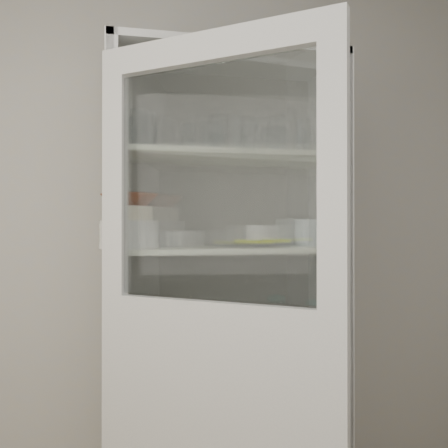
{
  "coord_description": "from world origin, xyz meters",
  "views": [
    {
      "loc": [
        -0.26,
        -0.86,
        1.35
      ],
      "look_at": [
        0.2,
        1.27,
        1.36
      ],
      "focal_mm": 40.0,
      "sensor_mm": 36.0,
      "label": 1
    }
  ],
  "objects_px": {
    "glass_platter": "(262,244)",
    "mug_teal": "(292,323)",
    "goblet_3": "(304,144)",
    "tin_box": "(275,422)",
    "grey_bowl_stack": "(309,233)",
    "white_canister": "(129,328)",
    "cream_bowl": "(129,214)",
    "teal_jar": "(249,321)",
    "mug_blue": "(318,325)",
    "mug_white": "(284,330)",
    "cream_dish": "(180,428)",
    "plate_stack_back": "(182,238)",
    "goblet_1": "(218,143)",
    "white_ramekin": "(262,232)",
    "goblet_0": "(128,135)",
    "yellow_trivet": "(262,241)",
    "goblet_2": "(268,142)",
    "measuring_cups": "(192,338)",
    "terracotta_bowl": "(129,200)",
    "plate_stack_front": "(129,235)",
    "pantry_cabinet": "(221,318)",
    "cupboard_door": "(212,370)"
  },
  "relations": [
    {
      "from": "grey_bowl_stack",
      "to": "mug_teal",
      "type": "distance_m",
      "value": 0.42
    },
    {
      "from": "mug_teal",
      "to": "mug_blue",
      "type": "bearing_deg",
      "value": -70.05
    },
    {
      "from": "glass_platter",
      "to": "mug_white",
      "type": "height_order",
      "value": "glass_platter"
    },
    {
      "from": "mug_blue",
      "to": "cream_dish",
      "type": "distance_m",
      "value": 0.74
    },
    {
      "from": "grey_bowl_stack",
      "to": "white_canister",
      "type": "height_order",
      "value": "grey_bowl_stack"
    },
    {
      "from": "plate_stack_back",
      "to": "white_ramekin",
      "type": "relative_size",
      "value": 1.41
    },
    {
      "from": "cream_bowl",
      "to": "cupboard_door",
      "type": "bearing_deg",
      "value": -58.83
    },
    {
      "from": "measuring_cups",
      "to": "teal_jar",
      "type": "bearing_deg",
      "value": 20.05
    },
    {
      "from": "goblet_3",
      "to": "terracotta_bowl",
      "type": "xyz_separation_m",
      "value": [
        -0.82,
        -0.17,
        -0.28
      ]
    },
    {
      "from": "mug_teal",
      "to": "teal_jar",
      "type": "distance_m",
      "value": 0.2
    },
    {
      "from": "goblet_0",
      "to": "teal_jar",
      "type": "height_order",
      "value": "goblet_0"
    },
    {
      "from": "mug_white",
      "to": "goblet_1",
      "type": "bearing_deg",
      "value": 140.24
    },
    {
      "from": "plate_stack_front",
      "to": "white_ramekin",
      "type": "distance_m",
      "value": 0.59
    },
    {
      "from": "goblet_1",
      "to": "cream_dish",
      "type": "relative_size",
      "value": 0.73
    },
    {
      "from": "yellow_trivet",
      "to": "tin_box",
      "type": "height_order",
      "value": "yellow_trivet"
    },
    {
      "from": "glass_platter",
      "to": "mug_blue",
      "type": "xyz_separation_m",
      "value": [
        0.23,
        -0.08,
        -0.36
      ]
    },
    {
      "from": "mug_white",
      "to": "cream_dish",
      "type": "height_order",
      "value": "mug_white"
    },
    {
      "from": "terracotta_bowl",
      "to": "tin_box",
      "type": "xyz_separation_m",
      "value": [
        0.63,
        0.04,
        -0.97
      ]
    },
    {
      "from": "yellow_trivet",
      "to": "cupboard_door",
      "type": "bearing_deg",
      "value": -122.33
    },
    {
      "from": "white_canister",
      "to": "plate_stack_back",
      "type": "bearing_deg",
      "value": 28.51
    },
    {
      "from": "cream_bowl",
      "to": "goblet_1",
      "type": "bearing_deg",
      "value": 25.6
    },
    {
      "from": "mug_white",
      "to": "measuring_cups",
      "type": "distance_m",
      "value": 0.39
    },
    {
      "from": "goblet_2",
      "to": "mug_white",
      "type": "height_order",
      "value": "goblet_2"
    },
    {
      "from": "terracotta_bowl",
      "to": "mug_teal",
      "type": "distance_m",
      "value": 0.92
    },
    {
      "from": "glass_platter",
      "to": "mug_teal",
      "type": "bearing_deg",
      "value": 6.7
    },
    {
      "from": "mug_teal",
      "to": "white_canister",
      "type": "xyz_separation_m",
      "value": [
        -0.73,
        -0.02,
        0.02
      ]
    },
    {
      "from": "yellow_trivet",
      "to": "mug_white",
      "type": "xyz_separation_m",
      "value": [
        0.06,
        -0.12,
        -0.38
      ]
    },
    {
      "from": "grey_bowl_stack",
      "to": "goblet_3",
      "type": "bearing_deg",
      "value": 80.74
    },
    {
      "from": "pantry_cabinet",
      "to": "goblet_2",
      "type": "relative_size",
      "value": 12.97
    },
    {
      "from": "teal_jar",
      "to": "grey_bowl_stack",
      "type": "bearing_deg",
      "value": -13.64
    },
    {
      "from": "plate_stack_back",
      "to": "yellow_trivet",
      "type": "height_order",
      "value": "plate_stack_back"
    },
    {
      "from": "goblet_0",
      "to": "terracotta_bowl",
      "type": "xyz_separation_m",
      "value": [
        0.0,
        -0.16,
        -0.29
      ]
    },
    {
      "from": "goblet_3",
      "to": "tin_box",
      "type": "bearing_deg",
      "value": -145.02
    },
    {
      "from": "goblet_2",
      "to": "mug_blue",
      "type": "relative_size",
      "value": 1.19
    },
    {
      "from": "cupboard_door",
      "to": "goblet_1",
      "type": "bearing_deg",
      "value": 115.4
    },
    {
      "from": "glass_platter",
      "to": "white_ramekin",
      "type": "bearing_deg",
      "value": 0.0
    },
    {
      "from": "mug_blue",
      "to": "mug_white",
      "type": "bearing_deg",
      "value": 177.36
    },
    {
      "from": "glass_platter",
      "to": "tin_box",
      "type": "distance_m",
      "value": 0.78
    },
    {
      "from": "cream_bowl",
      "to": "glass_platter",
      "type": "distance_m",
      "value": 0.61
    },
    {
      "from": "white_ramekin",
      "to": "mug_white",
      "type": "distance_m",
      "value": 0.44
    },
    {
      "from": "glass_platter",
      "to": "white_ramekin",
      "type": "height_order",
      "value": "white_ramekin"
    },
    {
      "from": "plate_stack_front",
      "to": "yellow_trivet",
      "type": "bearing_deg",
      "value": 7.69
    },
    {
      "from": "goblet_0",
      "to": "goblet_2",
      "type": "relative_size",
      "value": 1.08
    },
    {
      "from": "mug_white",
      "to": "white_canister",
      "type": "height_order",
      "value": "white_canister"
    },
    {
      "from": "goblet_3",
      "to": "white_ramekin",
      "type": "xyz_separation_m",
      "value": [
        -0.23,
        -0.09,
        -0.42
      ]
    },
    {
      "from": "plate_stack_back",
      "to": "goblet_1",
      "type": "bearing_deg",
      "value": -2.78
    },
    {
      "from": "yellow_trivet",
      "to": "glass_platter",
      "type": "bearing_deg",
      "value": 0.0
    },
    {
      "from": "goblet_0",
      "to": "goblet_1",
      "type": "relative_size",
      "value": 1.13
    },
    {
      "from": "cream_dish",
      "to": "goblet_0",
      "type": "bearing_deg",
      "value": 154.32
    },
    {
      "from": "glass_platter",
      "to": "yellow_trivet",
      "type": "distance_m",
      "value": 0.02
    }
  ]
}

